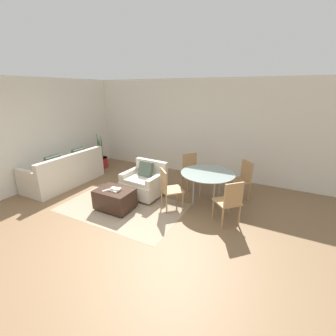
{
  "coord_description": "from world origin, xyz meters",
  "views": [
    {
      "loc": [
        2.49,
        -2.54,
        2.47
      ],
      "look_at": [
        0.26,
        1.78,
        0.75
      ],
      "focal_mm": 24.0,
      "sensor_mm": 36.0,
      "label": 1
    }
  ],
  "objects": [
    {
      "name": "dining_table",
      "position": [
        1.15,
        1.95,
        0.66
      ],
      "size": [
        1.18,
        1.18,
        0.73
      ],
      "color": "#8C9E99",
      "rests_on": "ground_plane"
    },
    {
      "name": "book_stack",
      "position": [
        -0.46,
        0.76,
        0.48
      ],
      "size": [
        0.25,
        0.2,
        0.06
      ],
      "color": "beige",
      "rests_on": "ottoman"
    },
    {
      "name": "wall_left",
      "position": [
        -3.18,
        1.5,
        1.38
      ],
      "size": [
        0.06,
        12.0,
        2.75
      ],
      "color": "silver",
      "rests_on": "ground_plane"
    },
    {
      "name": "tv_remote_primary",
      "position": [
        -0.64,
        0.67,
        0.46
      ],
      "size": [
        0.09,
        0.16,
        0.01
      ],
      "color": "#B7B7BC",
      "rests_on": "ottoman"
    },
    {
      "name": "couch",
      "position": [
        -2.59,
        1.24,
        0.3
      ],
      "size": [
        0.92,
        2.04,
        0.91
      ],
      "color": "beige",
      "rests_on": "ground_plane"
    },
    {
      "name": "dining_chair_far_right",
      "position": [
        1.8,
        2.6,
        0.52
      ],
      "size": [
        0.59,
        0.59,
        0.9
      ],
      "color": "tan",
      "rests_on": "ground_plane"
    },
    {
      "name": "potted_plant",
      "position": [
        -2.74,
        2.75,
        0.25
      ],
      "size": [
        0.43,
        0.43,
        1.22
      ],
      "color": "maroon",
      "rests_on": "ground_plane"
    },
    {
      "name": "armchair",
      "position": [
        -0.32,
        1.65,
        0.33
      ],
      "size": [
        0.93,
        0.87,
        0.83
      ],
      "color": "beige",
      "rests_on": "ground_plane"
    },
    {
      "name": "wall_back",
      "position": [
        0.0,
        3.67,
        1.38
      ],
      "size": [
        12.0,
        0.06,
        2.75
      ],
      "color": "silver",
      "rests_on": "ground_plane"
    },
    {
      "name": "ground_plane",
      "position": [
        0.0,
        0.0,
        0.0
      ],
      "size": [
        20.0,
        20.0,
        0.0
      ],
      "primitive_type": "plane",
      "color": "brown"
    },
    {
      "name": "ottoman",
      "position": [
        -0.51,
        0.78,
        0.25
      ],
      "size": [
        0.78,
        0.57,
        0.45
      ],
      "color": "#382319",
      "rests_on": "ground_plane"
    },
    {
      "name": "dining_chair_far_left",
      "position": [
        0.51,
        2.6,
        0.52
      ],
      "size": [
        0.59,
        0.59,
        0.9
      ],
      "color": "tan",
      "rests_on": "ground_plane"
    },
    {
      "name": "dining_chair_near_right",
      "position": [
        1.8,
        1.31,
        0.52
      ],
      "size": [
        0.59,
        0.59,
        0.9
      ],
      "color": "tan",
      "rests_on": "ground_plane"
    },
    {
      "name": "dining_chair_near_left",
      "position": [
        0.51,
        1.31,
        0.52
      ],
      "size": [
        0.59,
        0.59,
        0.9
      ],
      "color": "tan",
      "rests_on": "ground_plane"
    },
    {
      "name": "area_rug",
      "position": [
        -0.41,
        0.9,
        0.0
      ],
      "size": [
        2.62,
        1.65,
        0.01
      ],
      "color": "gray",
      "rests_on": "ground_plane"
    }
  ]
}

